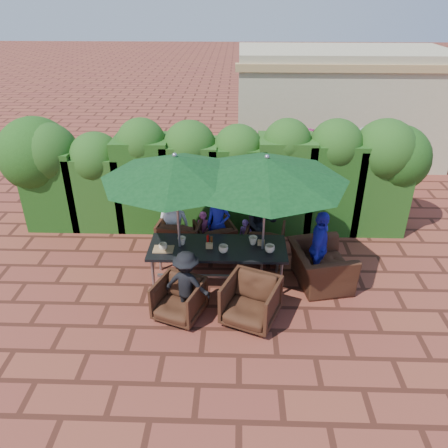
{
  "coord_description": "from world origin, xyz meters",
  "views": [
    {
      "loc": [
        0.49,
        -6.35,
        4.74
      ],
      "look_at": [
        0.27,
        0.4,
        1.06
      ],
      "focal_mm": 35.0,
      "sensor_mm": 36.0,
      "label": 1
    }
  ],
  "objects_px": {
    "dining_table": "(218,250)",
    "chair_near_left": "(179,298)",
    "chair_far_left": "(182,234)",
    "chair_far_mid": "(215,237)",
    "chair_near_right": "(251,299)",
    "umbrella_left": "(175,168)",
    "umbrella_right": "(266,169)",
    "chair_far_right": "(265,240)",
    "chair_end_right": "(321,260)"
  },
  "relations": [
    {
      "from": "chair_far_left",
      "to": "chair_far_mid",
      "type": "height_order",
      "value": "chair_far_left"
    },
    {
      "from": "chair_far_right",
      "to": "chair_near_right",
      "type": "bearing_deg",
      "value": 89.67
    },
    {
      "from": "chair_far_mid",
      "to": "chair_near_left",
      "type": "bearing_deg",
      "value": 55.95
    },
    {
      "from": "chair_near_left",
      "to": "chair_near_right",
      "type": "relative_size",
      "value": 0.88
    },
    {
      "from": "chair_near_right",
      "to": "chair_end_right",
      "type": "distance_m",
      "value": 1.65
    },
    {
      "from": "dining_table",
      "to": "umbrella_left",
      "type": "bearing_deg",
      "value": 179.98
    },
    {
      "from": "umbrella_right",
      "to": "chair_near_left",
      "type": "height_order",
      "value": "umbrella_right"
    },
    {
      "from": "chair_end_right",
      "to": "chair_far_right",
      "type": "bearing_deg",
      "value": 36.29
    },
    {
      "from": "chair_near_left",
      "to": "chair_end_right",
      "type": "height_order",
      "value": "chair_end_right"
    },
    {
      "from": "umbrella_right",
      "to": "chair_far_left",
      "type": "height_order",
      "value": "umbrella_right"
    },
    {
      "from": "umbrella_right",
      "to": "chair_far_right",
      "type": "distance_m",
      "value": 2.07
    },
    {
      "from": "chair_far_mid",
      "to": "chair_near_right",
      "type": "distance_m",
      "value": 2.12
    },
    {
      "from": "dining_table",
      "to": "chair_near_right",
      "type": "xyz_separation_m",
      "value": [
        0.57,
        -1.02,
        -0.26
      ]
    },
    {
      "from": "chair_near_left",
      "to": "chair_near_right",
      "type": "distance_m",
      "value": 1.15
    },
    {
      "from": "dining_table",
      "to": "chair_end_right",
      "type": "height_order",
      "value": "chair_end_right"
    },
    {
      "from": "dining_table",
      "to": "umbrella_right",
      "type": "bearing_deg",
      "value": -2.22
    },
    {
      "from": "umbrella_right",
      "to": "chair_near_left",
      "type": "bearing_deg",
      "value": -146.13
    },
    {
      "from": "chair_near_right",
      "to": "chair_end_right",
      "type": "height_order",
      "value": "chair_end_right"
    },
    {
      "from": "dining_table",
      "to": "chair_far_left",
      "type": "height_order",
      "value": "chair_far_left"
    },
    {
      "from": "chair_far_mid",
      "to": "chair_end_right",
      "type": "height_order",
      "value": "chair_end_right"
    },
    {
      "from": "umbrella_right",
      "to": "chair_far_mid",
      "type": "height_order",
      "value": "umbrella_right"
    },
    {
      "from": "dining_table",
      "to": "chair_end_right",
      "type": "relative_size",
      "value": 2.16
    },
    {
      "from": "chair_far_left",
      "to": "chair_far_mid",
      "type": "relative_size",
      "value": 1.17
    },
    {
      "from": "umbrella_left",
      "to": "chair_far_mid",
      "type": "distance_m",
      "value": 2.17
    },
    {
      "from": "chair_near_right",
      "to": "umbrella_right",
      "type": "bearing_deg",
      "value": 99.94
    },
    {
      "from": "umbrella_right",
      "to": "chair_near_right",
      "type": "distance_m",
      "value": 2.07
    },
    {
      "from": "umbrella_left",
      "to": "chair_near_right",
      "type": "xyz_separation_m",
      "value": [
        1.23,
        -1.02,
        -1.8
      ]
    },
    {
      "from": "chair_near_left",
      "to": "chair_far_left",
      "type": "bearing_deg",
      "value": 116.0
    },
    {
      "from": "chair_far_left",
      "to": "chair_near_right",
      "type": "bearing_deg",
      "value": 132.17
    },
    {
      "from": "chair_far_left",
      "to": "chair_end_right",
      "type": "distance_m",
      "value": 2.76
    },
    {
      "from": "chair_far_right",
      "to": "chair_near_right",
      "type": "xyz_separation_m",
      "value": [
        -0.32,
        -1.92,
        0.04
      ]
    },
    {
      "from": "chair_far_left",
      "to": "umbrella_left",
      "type": "bearing_deg",
      "value": 104.25
    },
    {
      "from": "umbrella_right",
      "to": "chair_far_left",
      "type": "bearing_deg",
      "value": 146.48
    },
    {
      "from": "chair_far_right",
      "to": "chair_near_left",
      "type": "bearing_deg",
      "value": 60.69
    },
    {
      "from": "umbrella_left",
      "to": "chair_end_right",
      "type": "height_order",
      "value": "umbrella_left"
    },
    {
      "from": "chair_far_right",
      "to": "chair_near_right",
      "type": "height_order",
      "value": "chair_near_right"
    },
    {
      "from": "umbrella_left",
      "to": "chair_far_mid",
      "type": "height_order",
      "value": "umbrella_left"
    },
    {
      "from": "chair_far_left",
      "to": "chair_near_left",
      "type": "relative_size",
      "value": 1.19
    },
    {
      "from": "umbrella_right",
      "to": "chair_far_mid",
      "type": "distance_m",
      "value": 2.29
    },
    {
      "from": "chair_far_left",
      "to": "chair_near_right",
      "type": "xyz_separation_m",
      "value": [
        1.33,
        -2.01,
        -0.02
      ]
    },
    {
      "from": "umbrella_right",
      "to": "chair_near_right",
      "type": "height_order",
      "value": "umbrella_right"
    },
    {
      "from": "chair_far_mid",
      "to": "chair_near_right",
      "type": "bearing_deg",
      "value": 88.28
    },
    {
      "from": "dining_table",
      "to": "chair_near_left",
      "type": "relative_size",
      "value": 3.3
    },
    {
      "from": "chair_far_mid",
      "to": "chair_end_right",
      "type": "xyz_separation_m",
      "value": [
        1.94,
        -0.95,
        0.12
      ]
    },
    {
      "from": "dining_table",
      "to": "chair_end_right",
      "type": "xyz_separation_m",
      "value": [
        1.83,
        0.04,
        -0.19
      ]
    },
    {
      "from": "dining_table",
      "to": "chair_far_mid",
      "type": "height_order",
      "value": "dining_table"
    },
    {
      "from": "chair_far_mid",
      "to": "chair_end_right",
      "type": "distance_m",
      "value": 2.16
    },
    {
      "from": "dining_table",
      "to": "chair_near_left",
      "type": "xyz_separation_m",
      "value": [
        -0.58,
        -0.95,
        -0.31
      ]
    },
    {
      "from": "chair_far_left",
      "to": "chair_end_right",
      "type": "bearing_deg",
      "value": 168.56
    },
    {
      "from": "chair_far_right",
      "to": "chair_end_right",
      "type": "relative_size",
      "value": 0.68
    }
  ]
}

